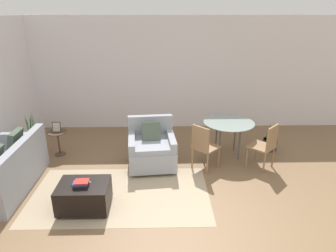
{
  "coord_description": "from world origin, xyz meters",
  "views": [
    {
      "loc": [
        -0.27,
        -3.39,
        2.86
      ],
      "look_at": [
        -0.14,
        2.01,
        0.75
      ],
      "focal_mm": 32.0,
      "sensor_mm": 36.0,
      "label": 1
    }
  ],
  "objects_px": {
    "dining_chair_near_left": "(203,145)",
    "dining_table": "(229,126)",
    "armchair": "(152,148)",
    "book_stack": "(81,183)",
    "potted_plant_small": "(270,142)",
    "side_table": "(58,139)",
    "couch": "(7,173)",
    "ottoman": "(84,195)",
    "tv_remote_primary": "(87,181)",
    "potted_plant": "(34,146)",
    "dining_chair_near_right": "(266,144)",
    "picture_frame": "(56,127)",
    "tv_remote_secondary": "(73,183)"
  },
  "relations": [
    {
      "from": "book_stack",
      "to": "dining_chair_near_left",
      "type": "bearing_deg",
      "value": 31.5
    },
    {
      "from": "tv_remote_primary",
      "to": "picture_frame",
      "type": "relative_size",
      "value": 0.69
    },
    {
      "from": "ottoman",
      "to": "potted_plant",
      "type": "distance_m",
      "value": 2.36
    },
    {
      "from": "armchair",
      "to": "book_stack",
      "type": "relative_size",
      "value": 4.02
    },
    {
      "from": "book_stack",
      "to": "dining_chair_near_right",
      "type": "relative_size",
      "value": 0.27
    },
    {
      "from": "side_table",
      "to": "couch",
      "type": "bearing_deg",
      "value": -109.87
    },
    {
      "from": "tv_remote_secondary",
      "to": "dining_chair_near_right",
      "type": "distance_m",
      "value": 3.49
    },
    {
      "from": "dining_chair_near_left",
      "to": "potted_plant_small",
      "type": "height_order",
      "value": "dining_chair_near_left"
    },
    {
      "from": "side_table",
      "to": "potted_plant_small",
      "type": "relative_size",
      "value": 0.81
    },
    {
      "from": "tv_remote_secondary",
      "to": "dining_table",
      "type": "bearing_deg",
      "value": 32.67
    },
    {
      "from": "potted_plant",
      "to": "potted_plant_small",
      "type": "bearing_deg",
      "value": 1.76
    },
    {
      "from": "armchair",
      "to": "tv_remote_secondary",
      "type": "xyz_separation_m",
      "value": [
        -1.15,
        -1.34,
        0.07
      ]
    },
    {
      "from": "couch",
      "to": "ottoman",
      "type": "bearing_deg",
      "value": -22.28
    },
    {
      "from": "tv_remote_primary",
      "to": "tv_remote_secondary",
      "type": "bearing_deg",
      "value": -161.44
    },
    {
      "from": "tv_remote_primary",
      "to": "dining_table",
      "type": "height_order",
      "value": "dining_table"
    },
    {
      "from": "potted_plant_small",
      "to": "book_stack",
      "type": "bearing_deg",
      "value": -150.18
    },
    {
      "from": "dining_chair_near_right",
      "to": "potted_plant_small",
      "type": "xyz_separation_m",
      "value": [
        0.4,
        0.83,
        -0.35
      ]
    },
    {
      "from": "potted_plant",
      "to": "dining_table",
      "type": "relative_size",
      "value": 0.95
    },
    {
      "from": "side_table",
      "to": "picture_frame",
      "type": "relative_size",
      "value": 2.49
    },
    {
      "from": "tv_remote_secondary",
      "to": "dining_chair_near_left",
      "type": "xyz_separation_m",
      "value": [
        2.12,
        1.15,
        0.09
      ]
    },
    {
      "from": "dining_chair_near_right",
      "to": "side_table",
      "type": "bearing_deg",
      "value": 170.37
    },
    {
      "from": "dining_table",
      "to": "dining_chair_near_right",
      "type": "distance_m",
      "value": 0.84
    },
    {
      "from": "ottoman",
      "to": "tv_remote_secondary",
      "type": "relative_size",
      "value": 4.84
    },
    {
      "from": "tv_remote_secondary",
      "to": "dining_chair_near_right",
      "type": "height_order",
      "value": "dining_chair_near_right"
    },
    {
      "from": "couch",
      "to": "dining_table",
      "type": "bearing_deg",
      "value": 16.41
    },
    {
      "from": "ottoman",
      "to": "book_stack",
      "type": "height_order",
      "value": "book_stack"
    },
    {
      "from": "potted_plant",
      "to": "dining_chair_near_right",
      "type": "bearing_deg",
      "value": -8.29
    },
    {
      "from": "book_stack",
      "to": "potted_plant_small",
      "type": "relative_size",
      "value": 0.39
    },
    {
      "from": "armchair",
      "to": "book_stack",
      "type": "distance_m",
      "value": 1.72
    },
    {
      "from": "side_table",
      "to": "potted_plant_small",
      "type": "height_order",
      "value": "potted_plant_small"
    },
    {
      "from": "dining_table",
      "to": "tv_remote_primary",
      "type": "bearing_deg",
      "value": -146.37
    },
    {
      "from": "picture_frame",
      "to": "book_stack",
      "type": "bearing_deg",
      "value": -63.38
    },
    {
      "from": "tv_remote_primary",
      "to": "side_table",
      "type": "relative_size",
      "value": 0.28
    },
    {
      "from": "picture_frame",
      "to": "potted_plant_small",
      "type": "height_order",
      "value": "picture_frame"
    },
    {
      "from": "potted_plant",
      "to": "side_table",
      "type": "height_order",
      "value": "potted_plant"
    },
    {
      "from": "armchair",
      "to": "dining_table",
      "type": "relative_size",
      "value": 0.96
    },
    {
      "from": "ottoman",
      "to": "picture_frame",
      "type": "relative_size",
      "value": 3.67
    },
    {
      "from": "dining_chair_near_left",
      "to": "dining_table",
      "type": "bearing_deg",
      "value": 45.0
    },
    {
      "from": "dining_chair_near_right",
      "to": "book_stack",
      "type": "bearing_deg",
      "value": -159.01
    },
    {
      "from": "couch",
      "to": "dining_chair_near_right",
      "type": "relative_size",
      "value": 1.96
    },
    {
      "from": "armchair",
      "to": "potted_plant",
      "type": "relative_size",
      "value": 1.01
    },
    {
      "from": "dining_chair_near_left",
      "to": "couch",
      "type": "bearing_deg",
      "value": -170.25
    },
    {
      "from": "picture_frame",
      "to": "dining_table",
      "type": "xyz_separation_m",
      "value": [
        3.51,
        -0.11,
        0.03
      ]
    },
    {
      "from": "couch",
      "to": "potted_plant",
      "type": "height_order",
      "value": "potted_plant"
    },
    {
      "from": "couch",
      "to": "armchair",
      "type": "xyz_separation_m",
      "value": [
        2.42,
        0.77,
        0.05
      ]
    },
    {
      "from": "couch",
      "to": "potted_plant_small",
      "type": "bearing_deg",
      "value": 15.84
    },
    {
      "from": "ottoman",
      "to": "armchair",
      "type": "bearing_deg",
      "value": 53.89
    },
    {
      "from": "armchair",
      "to": "potted_plant",
      "type": "xyz_separation_m",
      "value": [
        -2.47,
        0.48,
        -0.14
      ]
    },
    {
      "from": "armchair",
      "to": "tv_remote_primary",
      "type": "xyz_separation_m",
      "value": [
        -0.95,
        -1.27,
        0.07
      ]
    },
    {
      "from": "dining_table",
      "to": "dining_chair_near_left",
      "type": "relative_size",
      "value": 1.14
    }
  ]
}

